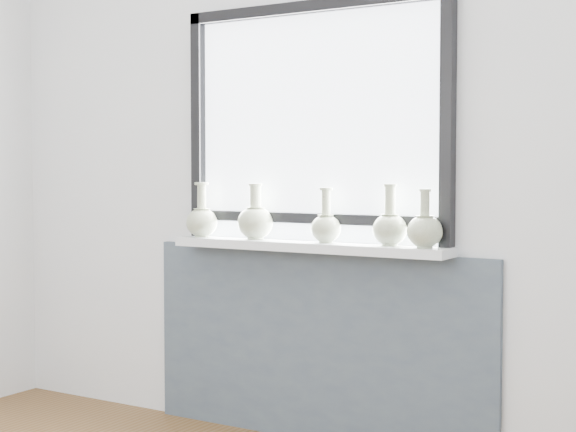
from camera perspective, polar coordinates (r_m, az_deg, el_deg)
The scene contains 9 objects.
back_wall at distance 3.93m, azimuth 1.98°, elevation 4.25°, with size 3.60×0.02×2.60m, color silver.
apron_panel at distance 3.98m, azimuth 1.74°, elevation -8.37°, with size 1.70×0.03×0.86m, color #46535D.
windowsill at distance 3.85m, azimuth 1.24°, elevation -1.97°, with size 1.32×0.18×0.04m, color silver.
window at distance 3.90m, azimuth 1.72°, elevation 6.34°, with size 1.30×0.06×1.05m.
vase_a at distance 4.14m, azimuth -5.59°, elevation -0.26°, with size 0.15×0.15×0.26m.
vase_b at distance 3.99m, azimuth -2.13°, elevation -0.28°, with size 0.16×0.16×0.25m.
vase_c at distance 3.80m, azimuth 2.46°, elevation -0.63°, with size 0.13×0.13×0.24m.
vase_d at distance 3.67m, azimuth 6.60°, elevation -0.68°, with size 0.14×0.14×0.26m.
vase_e at distance 3.58m, azimuth 8.83°, elevation -0.85°, with size 0.14×0.14×0.24m.
Camera 1 is at (1.93, -1.61, 1.21)m, focal length 55.00 mm.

